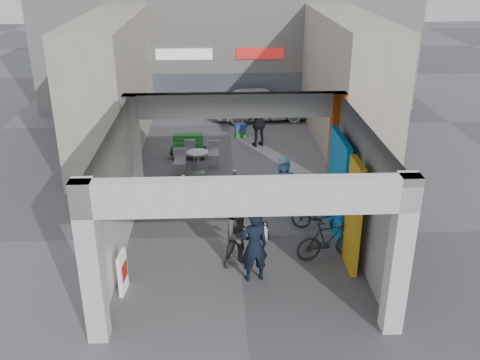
{
  "coord_description": "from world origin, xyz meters",
  "views": [
    {
      "loc": [
        -0.52,
        -12.85,
        7.33
      ],
      "look_at": [
        0.09,
        1.0,
        1.26
      ],
      "focal_mm": 40.0,
      "sensor_mm": 36.0,
      "label": 1
    }
  ],
  "objects_px": {
    "man_with_dog": "(254,246)",
    "man_back_turned": "(240,234)",
    "bicycle_rear": "(329,240)",
    "cafe_set": "(195,161)",
    "border_collie": "(264,231)",
    "bicycle_front": "(321,217)",
    "produce_stand": "(188,149)",
    "white_van": "(261,104)",
    "man_crates": "(259,123)",
    "man_elderly": "(283,183)"
  },
  "relations": [
    {
      "from": "border_collie",
      "to": "man_elderly",
      "type": "bearing_deg",
      "value": 64.52
    },
    {
      "from": "border_collie",
      "to": "man_elderly",
      "type": "relative_size",
      "value": 0.36
    },
    {
      "from": "cafe_set",
      "to": "man_elderly",
      "type": "xyz_separation_m",
      "value": [
        2.76,
        -3.16,
        0.48
      ]
    },
    {
      "from": "man_elderly",
      "to": "man_crates",
      "type": "distance_m",
      "value": 5.55
    },
    {
      "from": "bicycle_front",
      "to": "border_collie",
      "type": "bearing_deg",
      "value": 125.26
    },
    {
      "from": "bicycle_rear",
      "to": "man_with_dog",
      "type": "bearing_deg",
      "value": 100.47
    },
    {
      "from": "man_with_dog",
      "to": "bicycle_front",
      "type": "xyz_separation_m",
      "value": [
        2.02,
        2.28,
        -0.47
      ]
    },
    {
      "from": "border_collie",
      "to": "produce_stand",
      "type": "bearing_deg",
      "value": 105.87
    },
    {
      "from": "man_back_turned",
      "to": "white_van",
      "type": "bearing_deg",
      "value": 62.67
    },
    {
      "from": "produce_stand",
      "to": "bicycle_rear",
      "type": "xyz_separation_m",
      "value": [
        3.88,
        -7.26,
        0.18
      ]
    },
    {
      "from": "man_with_dog",
      "to": "man_elderly",
      "type": "bearing_deg",
      "value": -118.88
    },
    {
      "from": "man_elderly",
      "to": "bicycle_rear",
      "type": "distance_m",
      "value": 3.04
    },
    {
      "from": "border_collie",
      "to": "bicycle_front",
      "type": "relative_size",
      "value": 0.36
    },
    {
      "from": "border_collie",
      "to": "white_van",
      "type": "xyz_separation_m",
      "value": [
        0.77,
        11.01,
        0.51
      ]
    },
    {
      "from": "produce_stand",
      "to": "bicycle_rear",
      "type": "height_order",
      "value": "bicycle_rear"
    },
    {
      "from": "cafe_set",
      "to": "man_back_turned",
      "type": "relative_size",
      "value": 0.88
    },
    {
      "from": "cafe_set",
      "to": "produce_stand",
      "type": "xyz_separation_m",
      "value": [
        -0.29,
        1.19,
        0.01
      ]
    },
    {
      "from": "bicycle_rear",
      "to": "white_van",
      "type": "bearing_deg",
      "value": -9.6
    },
    {
      "from": "produce_stand",
      "to": "man_crates",
      "type": "bearing_deg",
      "value": 20.94
    },
    {
      "from": "man_crates",
      "to": "white_van",
      "type": "xyz_separation_m",
      "value": [
        0.35,
        3.59,
        -0.2
      ]
    },
    {
      "from": "bicycle_rear",
      "to": "white_van",
      "type": "relative_size",
      "value": 0.4
    },
    {
      "from": "cafe_set",
      "to": "border_collie",
      "type": "distance_m",
      "value": 5.44
    },
    {
      "from": "bicycle_rear",
      "to": "white_van",
      "type": "xyz_separation_m",
      "value": [
        -0.77,
        12.04,
        0.22
      ]
    },
    {
      "from": "produce_stand",
      "to": "man_with_dog",
      "type": "height_order",
      "value": "man_with_dog"
    },
    {
      "from": "produce_stand",
      "to": "white_van",
      "type": "relative_size",
      "value": 0.31
    },
    {
      "from": "man_back_turned",
      "to": "man_elderly",
      "type": "bearing_deg",
      "value": 45.03
    },
    {
      "from": "man_with_dog",
      "to": "man_crates",
      "type": "relative_size",
      "value": 0.96
    },
    {
      "from": "cafe_set",
      "to": "bicycle_rear",
      "type": "distance_m",
      "value": 7.05
    },
    {
      "from": "man_elderly",
      "to": "produce_stand",
      "type": "bearing_deg",
      "value": 123.42
    },
    {
      "from": "man_with_dog",
      "to": "bicycle_rear",
      "type": "height_order",
      "value": "man_with_dog"
    },
    {
      "from": "man_with_dog",
      "to": "man_elderly",
      "type": "xyz_separation_m",
      "value": [
        1.13,
        3.77,
        -0.09
      ]
    },
    {
      "from": "produce_stand",
      "to": "man_with_dog",
      "type": "distance_m",
      "value": 8.36
    },
    {
      "from": "bicycle_rear",
      "to": "man_back_turned",
      "type": "bearing_deg",
      "value": 82.55
    },
    {
      "from": "cafe_set",
      "to": "bicycle_rear",
      "type": "bearing_deg",
      "value": -59.43
    },
    {
      "from": "man_crates",
      "to": "man_back_turned",
      "type": "bearing_deg",
      "value": 64.34
    },
    {
      "from": "produce_stand",
      "to": "man_elderly",
      "type": "bearing_deg",
      "value": -57.37
    },
    {
      "from": "man_crates",
      "to": "man_elderly",
      "type": "bearing_deg",
      "value": 74.87
    },
    {
      "from": "white_van",
      "to": "cafe_set",
      "type": "bearing_deg",
      "value": 149.49
    },
    {
      "from": "produce_stand",
      "to": "man_crates",
      "type": "height_order",
      "value": "man_crates"
    },
    {
      "from": "man_with_dog",
      "to": "man_back_turned",
      "type": "distance_m",
      "value": 0.7
    },
    {
      "from": "border_collie",
      "to": "bicycle_front",
      "type": "distance_m",
      "value": 1.66
    },
    {
      "from": "cafe_set",
      "to": "border_collie",
      "type": "bearing_deg",
      "value": -67.93
    },
    {
      "from": "produce_stand",
      "to": "bicycle_rear",
      "type": "relative_size",
      "value": 0.76
    },
    {
      "from": "produce_stand",
      "to": "man_elderly",
      "type": "distance_m",
      "value": 5.33
    },
    {
      "from": "produce_stand",
      "to": "cafe_set",
      "type": "bearing_deg",
      "value": -78.7
    },
    {
      "from": "man_with_dog",
      "to": "man_crates",
      "type": "xyz_separation_m",
      "value": [
        0.84,
        9.31,
        0.04
      ]
    },
    {
      "from": "border_collie",
      "to": "man_back_turned",
      "type": "distance_m",
      "value": 1.59
    },
    {
      "from": "cafe_set",
      "to": "white_van",
      "type": "xyz_separation_m",
      "value": [
        2.81,
        5.97,
        0.41
      ]
    },
    {
      "from": "man_with_dog",
      "to": "bicycle_rear",
      "type": "distance_m",
      "value": 2.17
    },
    {
      "from": "produce_stand",
      "to": "man_back_turned",
      "type": "xyz_separation_m",
      "value": [
        1.62,
        -7.49,
        0.54
      ]
    }
  ]
}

